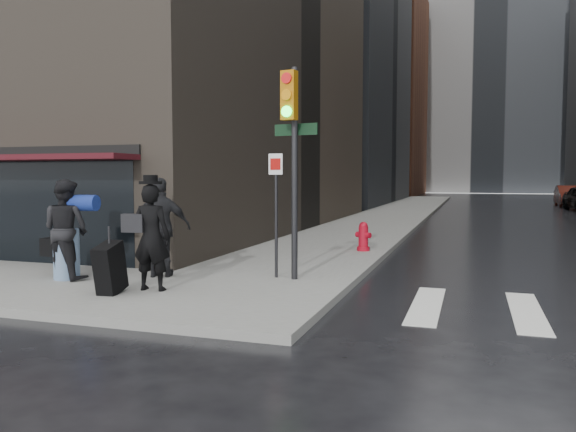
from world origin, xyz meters
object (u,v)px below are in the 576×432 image
object	(u,v)px
man_greycoat	(161,227)
parked_car_5	(569,196)
traffic_light	(291,143)
fire_hydrant	(363,238)
man_overcoat	(143,242)
man_jeans	(66,229)

from	to	relation	value
man_greycoat	parked_car_5	bearing A→B (deg)	-128.98
traffic_light	parked_car_5	distance (m)	37.63
fire_hydrant	traffic_light	bearing A→B (deg)	-96.69
man_overcoat	parked_car_5	size ratio (longest dim) A/B	0.45
man_overcoat	traffic_light	xyz separation A→B (m)	(2.18, 1.90, 1.83)
man_jeans	parked_car_5	distance (m)	40.24
man_jeans	man_greycoat	bearing A→B (deg)	-149.06
man_overcoat	man_jeans	xyz separation A→B (m)	(-2.15, 0.56, 0.11)
man_greycoat	traffic_light	bearing A→B (deg)	171.37
traffic_light	man_greycoat	bearing A→B (deg)	-159.50
parked_car_5	man_overcoat	bearing A→B (deg)	-107.66
man_jeans	fire_hydrant	size ratio (longest dim) A/B	2.48
man_jeans	man_greycoat	world-z (taller)	man_greycoat
man_greycoat	traffic_light	xyz separation A→B (m)	(2.65, 0.50, 1.70)
man_jeans	fire_hydrant	bearing A→B (deg)	-123.78
man_jeans	man_greycoat	size ratio (longest dim) A/B	0.98
traffic_light	fire_hydrant	size ratio (longest dim) A/B	5.20
traffic_light	fire_hydrant	bearing A→B (deg)	93.03
man_jeans	man_greycoat	xyz separation A→B (m)	(1.68, 0.83, 0.02)
fire_hydrant	parked_car_5	world-z (taller)	parked_car_5
traffic_light	parked_car_5	xyz separation A→B (m)	(10.37, 36.12, -2.09)
man_jeans	traffic_light	world-z (taller)	traffic_light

